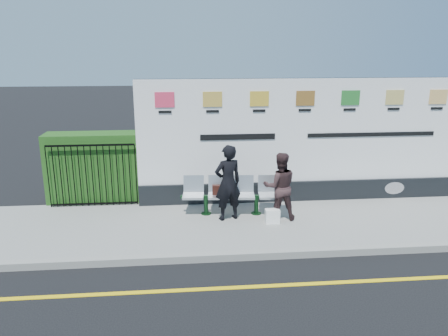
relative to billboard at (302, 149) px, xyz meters
name	(u,v)px	position (x,y,z in m)	size (l,w,h in m)	color
ground	(329,283)	(-0.50, -3.85, -1.42)	(80.00, 80.00, 0.00)	black
pavement	(293,223)	(-0.50, -1.35, -1.36)	(14.00, 3.00, 0.12)	gray
kerb	(313,252)	(-0.50, -2.85, -1.35)	(14.00, 0.18, 0.14)	gray
yellow_line	(329,283)	(-0.50, -3.85, -1.42)	(14.00, 0.10, 0.01)	yellow
billboard	(302,149)	(0.00, 0.00, 0.00)	(8.00, 0.30, 3.00)	black
hedge	(96,167)	(-5.08, 0.45, -0.45)	(2.35, 0.70, 1.70)	#225218
railing	(92,175)	(-5.08, 0.00, -0.53)	(2.05, 0.06, 1.54)	black
bench	(231,204)	(-1.84, -0.84, -1.06)	(2.21, 0.57, 0.47)	#B7BCC1
woman_left	(228,183)	(-1.95, -1.14, -0.45)	(0.62, 0.41, 1.70)	black
woman_right	(280,186)	(-0.81, -1.24, -0.54)	(0.74, 0.58, 1.52)	#382525
handbag_brown	(219,190)	(-2.12, -0.82, -0.72)	(0.28, 0.12, 0.22)	black
carrier_bag_white	(272,216)	(-1.00, -1.47, -1.14)	(0.31, 0.19, 0.31)	white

